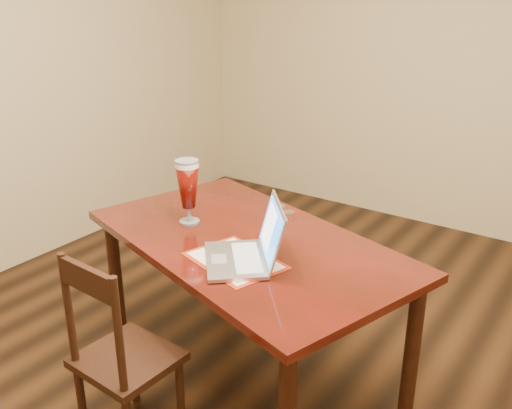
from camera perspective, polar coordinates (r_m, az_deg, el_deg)
The scene contains 4 objects.
ground at distance 2.91m, azimuth 2.05°, elevation -18.63°, with size 5.00×5.00×0.00m, color black.
room_shell at distance 2.23m, azimuth 2.68°, elevation 18.63°, with size 4.51×5.01×2.71m.
dining_table at distance 2.71m, azimuth -1.13°, elevation -4.87°, with size 1.77×1.31×1.07m.
dining_chair at distance 2.50m, azimuth -13.36°, elevation -14.62°, with size 0.40×0.38×0.90m.
Camera 1 is at (1.19, -1.88, 1.87)m, focal length 40.00 mm.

